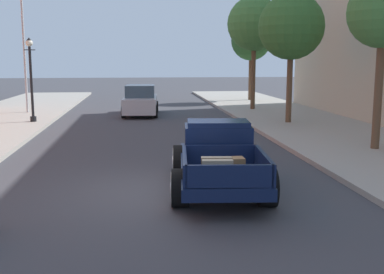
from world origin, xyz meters
name	(u,v)px	position (x,y,z in m)	size (l,w,h in m)	color
ground_plane	(159,191)	(0.00, 0.00, 0.00)	(140.00, 140.00, 0.00)	#3D3D42
hotrod_truck_navy	(218,155)	(1.43, 0.29, 0.75)	(2.47, 5.04, 1.58)	#0F1938
car_background_silver	(141,101)	(-0.28, 15.27, 0.77)	(2.05, 4.39, 1.65)	#B7B7BC
street_lamp_far	(31,73)	(-5.29, 11.95, 2.39)	(0.50, 0.32, 3.85)	black
flagpole	(26,7)	(-6.22, 16.06, 5.77)	(1.74, 0.16, 9.16)	#B2B2B7
street_tree_nearest	(383,14)	(7.20, 3.73, 4.41)	(2.24, 2.24, 5.43)	brown
street_tree_second	(291,27)	(6.46, 10.39, 4.44)	(2.96, 2.96, 5.79)	brown
street_tree_third	(254,24)	(6.26, 16.43, 5.01)	(3.09, 3.09, 6.43)	brown
street_tree_farthest	(251,41)	(7.59, 22.58, 4.32)	(2.82, 2.82, 5.60)	brown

